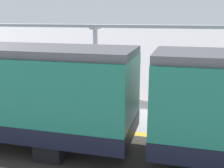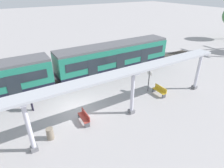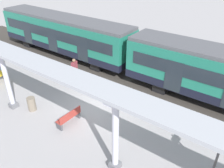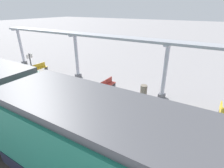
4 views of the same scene
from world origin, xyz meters
The scene contains 11 objects.
ground_plane centered at (0.00, 0.00, 0.00)m, with size 176.00×176.00×0.00m, color #9D989A.
tactile_edge_strip centered at (-3.13, 0.00, 0.00)m, with size 0.37×29.92×0.01m, color gold.
trackbed centered at (-4.92, 0.00, 0.00)m, with size 3.20×41.92×0.01m, color #38332D.
train_near_carriage centered at (-4.91, -7.59, 1.83)m, with size 2.65×13.89×3.48m.
canopy_pillar_second centered at (2.87, -4.02, 1.92)m, with size 1.10×0.44×3.79m.
canopy_pillar_third centered at (2.87, 3.67, 1.92)m, with size 1.10×0.44×3.79m.
canopy_beam centered at (2.87, 0.10, 3.87)m, with size 1.20×23.89×0.16m, color #A8AAB2.
bench_far_end centered at (1.93, -0.10, 0.44)m, with size 1.51×0.48×0.86m.
trash_bin centered at (2.36, -2.84, 0.43)m, with size 0.48×0.48×0.86m, color #7B6F5E.
platform_info_sign centered at (0.78, 7.26, 1.33)m, with size 0.56×0.10×2.20m.
passenger_waiting_near_edge centered at (-1.75, -3.23, 1.12)m, with size 0.55×0.34×1.79m.
Camera 3 is at (8.53, 7.65, 8.38)m, focal length 36.71 mm.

